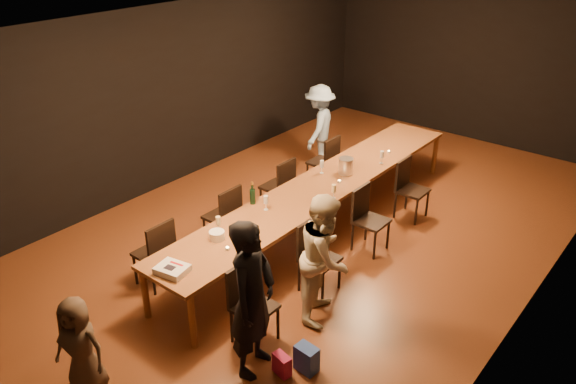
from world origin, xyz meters
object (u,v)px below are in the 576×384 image
Objects in this scene: chair_right_1 at (320,258)px; chair_right_3 at (413,190)px; chair_left_3 at (322,161)px; chair_left_1 at (222,215)px; ice_bucket at (346,166)px; child at (80,346)px; champagne_bottle at (252,193)px; woman_birthday at (252,299)px; woman_tan at (325,257)px; chair_left_0 at (154,252)px; chair_left_2 at (277,186)px; table at (322,188)px; birthday_cake at (172,269)px; plate_stack at (217,235)px; chair_right_0 at (254,307)px; man_blue at (319,126)px; chair_right_2 at (371,220)px.

chair_right_1 is 2.40m from chair_right_3.
chair_right_3 is at bearing -90.00° from chair_left_3.
ice_bucket reaches higher than chair_left_1.
champagne_bottle is at bearing 76.42° from child.
woman_birthday is (0.26, -3.90, 0.41)m from chair_right_3.
woman_tan is at bearing -17.23° from champagne_bottle.
chair_left_2 is at bearing 0.00° from chair_left_0.
woman_birthday is (1.11, -2.70, 0.17)m from table.
birthday_cake is 0.80m from plate_stack.
chair_left_1 is 2.90× the size of champagne_bottle.
man_blue reaches higher than chair_right_0.
woman_tan is at bearing 43.71° from child.
chair_right_2 is 1.00× the size of chair_left_2.
chair_left_3 is at bearing 0.00° from chair_left_2.
table is 2.92m from woman_birthday.
chair_left_1 is at bearing 0.00° from chair_left_0.
champagne_bottle reaches higher than chair_right_1.
chair_right_0 is 0.61× the size of man_blue.
ice_bucket is at bearing -155.20° from chair_right_1.
chair_right_1 is 0.61× the size of man_blue.
woman_tan is (0.30, -1.53, 0.32)m from chair_right_2.
chair_left_2 is at bearing 20.41° from woman_birthday.
table is 6.45× the size of chair_left_2.
chair_right_2 is at bearing 62.11° from birthday_cake.
chair_left_0 is 1.00× the size of chair_left_3.
birthday_cake is (0.85, -1.59, 0.32)m from chair_left_1.
chair_right_2 is (0.85, 0.00, -0.24)m from table.
ice_bucket is at bearing -58.99° from chair_left_2.
woman_birthday reaches higher than chair_right_1.
chair_left_3 is 3.82× the size of ice_bucket.
chair_right_2 is 0.60× the size of woman_tan.
chair_right_2 is 2.93m from birthday_cake.
woman_tan is at bearing -143.74° from chair_left_3.
woman_tan is at bearing -66.41° from chair_left_0.
chair_right_3 is 0.85× the size of child.
chair_right_1 and chair_left_3 have the same top height.
chair_right_2 is 1.00× the size of chair_left_0.
woman_birthday is (1.96, -0.30, 0.41)m from chair_left_0.
chair_left_3 is at bearing -90.00° from chair_right_3.
woman_tan is 1.35m from plate_stack.
champagne_bottle is (-0.28, 0.94, 0.11)m from plate_stack.
chair_right_0 is 1.89m from champagne_bottle.
chair_left_0 is at bearing -109.50° from table.
champagne_bottle is (-0.41, 2.93, 0.37)m from child.
plate_stack is (-1.22, 0.70, -0.07)m from woman_birthday.
child is (-1.09, -1.28, -0.33)m from woman_birthday.
woman_tan reaches higher than chair_left_1.
chair_right_0 is at bearing -90.00° from chair_left_0.
chair_right_2 is 2.94m from chair_left_0.
chair_left_1 is at bearing 85.84° from child.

